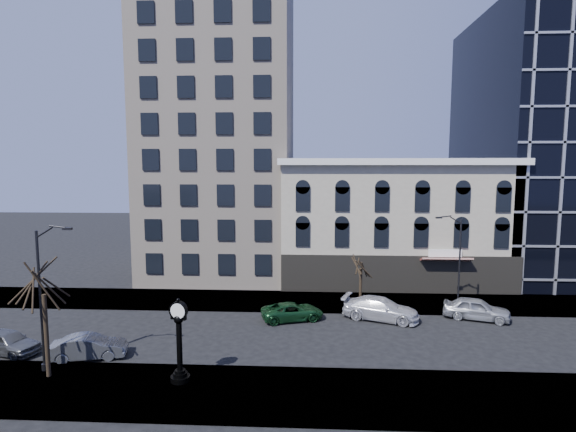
# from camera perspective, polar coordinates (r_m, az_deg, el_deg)

# --- Properties ---
(ground) EXTENTS (160.00, 160.00, 0.00)m
(ground) POSITION_cam_1_polar(r_m,az_deg,el_deg) (32.57, -4.01, -14.92)
(ground) COLOR black
(ground) RESTS_ON ground
(sidewalk_far) EXTENTS (160.00, 6.00, 0.12)m
(sidewalk_far) POSITION_cam_1_polar(r_m,az_deg,el_deg) (40.06, -2.61, -10.69)
(sidewalk_far) COLOR gray
(sidewalk_far) RESTS_ON ground
(sidewalk_near) EXTENTS (160.00, 6.00, 0.12)m
(sidewalk_near) POSITION_cam_1_polar(r_m,az_deg,el_deg) (25.33, -6.36, -21.34)
(sidewalk_near) COLOR gray
(sidewalk_near) RESTS_ON ground
(cream_tower) EXTENTS (15.90, 15.40, 42.50)m
(cream_tower) POSITION_cam_1_polar(r_m,az_deg,el_deg) (50.53, -8.64, 14.86)
(cream_tower) COLOR beige
(cream_tower) RESTS_ON ground
(victorian_row) EXTENTS (22.60, 11.19, 12.50)m
(victorian_row) POSITION_cam_1_polar(r_m,az_deg,el_deg) (47.10, 13.00, -0.88)
(victorian_row) COLOR #B4AB94
(victorian_row) RESTS_ON ground
(glass_office) EXTENTS (20.00, 20.15, 28.00)m
(glass_office) POSITION_cam_1_polar(r_m,az_deg,el_deg) (58.35, 32.20, 7.56)
(glass_office) COLOR black
(glass_office) RESTS_ON ground
(street_clock) EXTENTS (1.06, 1.06, 4.66)m
(street_clock) POSITION_cam_1_polar(r_m,az_deg,el_deg) (25.97, -13.63, -15.50)
(street_clock) COLOR black
(street_clock) RESTS_ON sidewalk_near
(street_lamp_near) EXTENTS (2.23, 0.47, 8.60)m
(street_lamp_near) POSITION_cam_1_polar(r_m,az_deg,el_deg) (28.52, -28.16, -4.92)
(street_lamp_near) COLOR black
(street_lamp_near) RESTS_ON sidewalk_near
(street_lamp_far) EXTENTS (2.04, 0.60, 7.94)m
(street_lamp_far) POSITION_cam_1_polar(r_m,az_deg,el_deg) (38.20, 20.30, -2.61)
(street_lamp_far) COLOR black
(street_lamp_far) RESTS_ON sidewalk_far
(bare_tree_near) EXTENTS (4.40, 4.40, 7.55)m
(bare_tree_near) POSITION_cam_1_polar(r_m,az_deg,el_deg) (28.10, -28.70, -6.74)
(bare_tree_near) COLOR #332719
(bare_tree_near) RESTS_ON sidewalk_near
(bare_tree_far) EXTENTS (2.87, 2.87, 4.94)m
(bare_tree_far) POSITION_cam_1_polar(r_m,az_deg,el_deg) (38.63, 9.25, -5.63)
(bare_tree_far) COLOR #332719
(bare_tree_far) RESTS_ON sidewalk_far
(car_near_a) EXTENTS (4.75, 2.98, 1.51)m
(car_near_a) POSITION_cam_1_polar(r_m,az_deg,el_deg) (34.40, -32.05, -13.39)
(car_near_a) COLOR #595B60
(car_near_a) RESTS_ON ground
(car_near_b) EXTENTS (4.70, 2.59, 1.47)m
(car_near_b) POSITION_cam_1_polar(r_m,az_deg,el_deg) (31.29, -23.98, -14.95)
(car_near_b) COLOR #595B60
(car_near_b) RESTS_ON ground
(car_far_a) EXTENTS (5.21, 3.50, 1.33)m
(car_far_a) POSITION_cam_1_polar(r_m,az_deg,el_deg) (35.33, 0.56, -12.03)
(car_far_a) COLOR #143F1E
(car_far_a) RESTS_ON ground
(car_far_b) EXTENTS (6.31, 4.19, 1.70)m
(car_far_b) POSITION_cam_1_polar(r_m,az_deg,el_deg) (36.08, 11.70, -11.46)
(car_far_b) COLOR silver
(car_far_b) RESTS_ON ground
(car_far_c) EXTENTS (5.26, 3.41, 1.67)m
(car_far_c) POSITION_cam_1_polar(r_m,az_deg,el_deg) (38.30, 22.81, -10.80)
(car_far_c) COLOR #A5A8AD
(car_far_c) RESTS_ON ground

